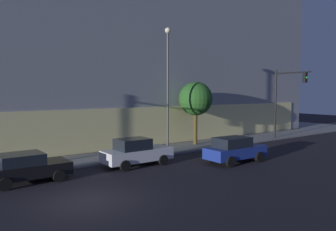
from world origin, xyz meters
TOP-DOWN VIEW (x-y plane):
  - ground_plane at (0.00, 0.00)m, footprint 120.00×120.00m
  - modern_building at (13.98, 23.81)m, footprint 35.98×28.33m
  - traffic_light_far_corner at (22.31, 5.49)m, footprint 0.39×3.77m
  - street_lamp_sidewalk at (9.53, 7.07)m, footprint 0.44×0.44m
  - sidewalk_tree at (13.37, 8.22)m, footprint 2.90×2.90m
  - car_black at (-1.38, 4.75)m, footprint 4.20×2.26m
  - car_white at (5.23, 4.65)m, footprint 4.50×1.98m
  - car_blue at (10.95, 1.56)m, footprint 4.39×2.05m

SIDE VIEW (x-z plane):
  - ground_plane at x=0.00m, z-range 0.00..0.00m
  - car_black at x=-1.38m, z-range 0.02..1.55m
  - car_white at x=5.23m, z-range -0.01..1.74m
  - car_blue at x=10.95m, z-range 0.02..1.72m
  - sidewalk_tree at x=13.37m, z-range 1.36..6.75m
  - traffic_light_far_corner at x=22.31m, z-range 1.22..7.93m
  - street_lamp_sidewalk at x=9.53m, z-range 1.22..10.56m
  - modern_building at x=13.98m, z-range -0.09..22.02m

